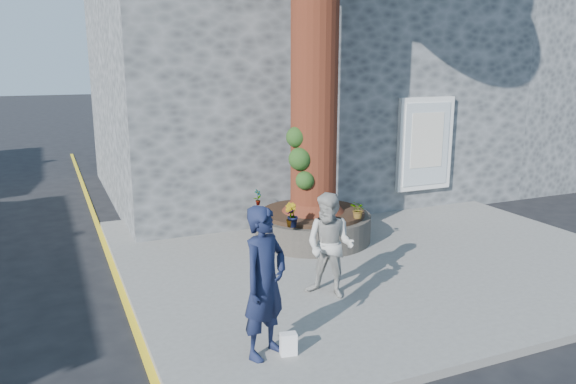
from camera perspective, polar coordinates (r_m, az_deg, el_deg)
name	(u,v)px	position (r m, az deg, el deg)	size (l,w,h in m)	color
ground	(322,287)	(9.36, 3.48, -9.60)	(120.00, 120.00, 0.00)	black
pavement	(369,253)	(10.84, 8.20, -6.13)	(9.00, 8.00, 0.12)	slate
yellow_line	(123,294)	(9.44, -16.46, -9.92)	(0.10, 30.00, 0.01)	yellow
stone_shop	(287,78)	(16.22, -0.06, 11.53)	(10.30, 8.30, 6.30)	#444648
neighbour_shop	(503,80)	(20.75, 21.02, 10.59)	(6.00, 8.00, 6.00)	#444648
planter	(313,225)	(11.24, 2.53, -3.42)	(2.30, 2.30, 0.60)	black
man	(265,282)	(6.75, -2.37, -9.16)	(0.68, 0.45, 1.87)	#131A36
woman	(330,246)	(8.47, 4.28, -5.45)	(0.78, 0.61, 1.60)	#A5A49E
shopping_bag	(288,344)	(7.07, 0.04, -15.18)	(0.20, 0.12, 0.28)	white
plant_a	(258,197)	(11.55, -3.09, -0.53)	(0.18, 0.12, 0.34)	gray
plant_b	(292,215)	(10.02, 0.36, -2.36)	(0.24, 0.23, 0.43)	gray
plant_c	(291,218)	(10.03, 0.32, -2.67)	(0.18, 0.18, 0.32)	gray
plant_d	(359,210)	(10.64, 7.18, -1.81)	(0.30, 0.27, 0.33)	gray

